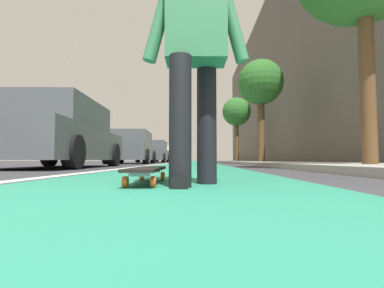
# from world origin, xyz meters

# --- Properties ---
(ground_plane) EXTENTS (80.00, 80.00, 0.00)m
(ground_plane) POSITION_xyz_m (10.00, 0.00, 0.00)
(ground_plane) COLOR #38383D
(bike_lane_paint) EXTENTS (56.00, 2.17, 0.00)m
(bike_lane_paint) POSITION_xyz_m (24.00, 0.00, 0.00)
(bike_lane_paint) COLOR #288466
(bike_lane_paint) RESTS_ON ground
(lane_stripe_white) EXTENTS (52.00, 0.16, 0.01)m
(lane_stripe_white) POSITION_xyz_m (20.00, 1.23, 0.00)
(lane_stripe_white) COLOR silver
(lane_stripe_white) RESTS_ON ground
(sidewalk_curb) EXTENTS (52.00, 3.20, 0.10)m
(sidewalk_curb) POSITION_xyz_m (18.00, -3.48, 0.05)
(sidewalk_curb) COLOR #9E9B93
(sidewalk_curb) RESTS_ON ground
(building_facade) EXTENTS (40.00, 1.20, 12.61)m
(building_facade) POSITION_xyz_m (22.00, -6.07, 6.31)
(building_facade) COLOR #60584F
(building_facade) RESTS_ON ground
(skateboard) EXTENTS (0.85, 0.22, 0.11)m
(skateboard) POSITION_xyz_m (1.52, 0.12, 0.09)
(skateboard) COLOR orange
(skateboard) RESTS_ON ground
(skater_person) EXTENTS (0.47, 0.72, 1.64)m
(skater_person) POSITION_xyz_m (1.37, -0.23, 0.94)
(skater_person) COLOR black
(skater_person) RESTS_ON ground
(parked_car_near) EXTENTS (4.44, 2.07, 1.47)m
(parked_car_near) POSITION_xyz_m (5.75, 2.86, 0.70)
(parked_car_near) COLOR #4C5156
(parked_car_near) RESTS_ON ground
(parked_car_mid) EXTENTS (4.33, 2.01, 1.48)m
(parked_car_mid) POSITION_xyz_m (12.54, 2.80, 0.71)
(parked_car_mid) COLOR #4C5156
(parked_car_mid) RESTS_ON ground
(parked_car_far) EXTENTS (4.12, 1.92, 1.47)m
(parked_car_far) POSITION_xyz_m (19.02, 2.79, 0.70)
(parked_car_far) COLOR #4C5156
(parked_car_far) RESTS_ON ground
(parked_car_end) EXTENTS (4.03, 1.89, 1.47)m
(parked_car_end) POSITION_xyz_m (25.58, 2.87, 0.70)
(parked_car_end) COLOR silver
(parked_car_end) RESTS_ON ground
(traffic_light) EXTENTS (0.33, 0.28, 4.48)m
(traffic_light) POSITION_xyz_m (24.72, 1.63, 3.08)
(traffic_light) COLOR #2D2D2D
(traffic_light) RESTS_ON ground
(street_tree_mid) EXTENTS (2.03, 2.03, 4.69)m
(street_tree_mid) POSITION_xyz_m (12.19, -3.08, 3.60)
(street_tree_mid) COLOR brown
(street_tree_mid) RESTS_ON ground
(street_tree_far) EXTENTS (2.07, 2.07, 4.74)m
(street_tree_far) POSITION_xyz_m (20.15, -3.08, 3.65)
(street_tree_far) COLOR brown
(street_tree_far) RESTS_ON ground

